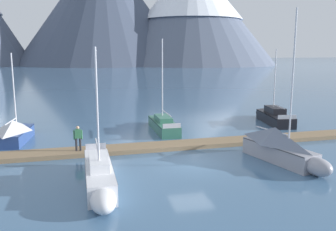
% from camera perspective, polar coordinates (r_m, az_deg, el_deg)
% --- Properties ---
extents(ground_plane, '(700.00, 700.00, 0.00)m').
position_cam_1_polar(ground_plane, '(22.24, 3.70, -7.75)').
color(ground_plane, '#426689').
extents(mountain_central_massif, '(92.27, 92.27, 63.54)m').
position_cam_1_polar(mountain_central_massif, '(202.85, -10.35, 17.39)').
color(mountain_central_massif, '#424C60').
rests_on(mountain_central_massif, ground).
extents(mountain_shoulder_ridge, '(89.51, 89.51, 54.84)m').
position_cam_1_polar(mountain_shoulder_ridge, '(198.53, 3.86, 16.69)').
color(mountain_shoulder_ridge, slate).
rests_on(mountain_shoulder_ridge, ground).
extents(dock, '(29.13, 2.66, 0.30)m').
position_cam_1_polar(dock, '(25.89, 1.05, -4.81)').
color(dock, '#846B4C').
rests_on(dock, ground).
extents(sailboat_nearest_berth, '(2.41, 5.76, 6.74)m').
position_cam_1_polar(sailboat_nearest_berth, '(29.84, -23.20, -2.28)').
color(sailboat_nearest_berth, navy).
rests_on(sailboat_nearest_berth, ground).
extents(sailboat_second_berth, '(1.39, 7.57, 7.07)m').
position_cam_1_polar(sailboat_second_berth, '(18.67, -10.90, -9.45)').
color(sailboat_second_berth, silver).
rests_on(sailboat_second_berth, ground).
extents(sailboat_mid_dock_port, '(1.69, 6.94, 7.92)m').
position_cam_1_polar(sailboat_mid_dock_port, '(31.43, -0.87, -1.35)').
color(sailboat_mid_dock_port, '#336B56').
rests_on(sailboat_mid_dock_port, ground).
extents(sailboat_mid_dock_starboard, '(2.81, 6.70, 9.31)m').
position_cam_1_polar(sailboat_mid_dock_starboard, '(23.35, 17.64, -4.77)').
color(sailboat_mid_dock_starboard, '#93939E').
rests_on(sailboat_mid_dock_starboard, ground).
extents(sailboat_far_berth, '(2.87, 7.34, 7.08)m').
position_cam_1_polar(sailboat_far_berth, '(36.39, 16.41, -0.08)').
color(sailboat_far_berth, black).
rests_on(sailboat_far_berth, ground).
extents(person_on_dock, '(0.59, 0.22, 1.69)m').
position_cam_1_polar(person_on_dock, '(24.50, -14.19, -3.30)').
color(person_on_dock, '#232328').
rests_on(person_on_dock, dock).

